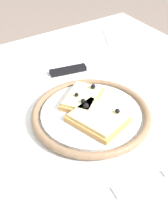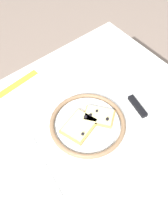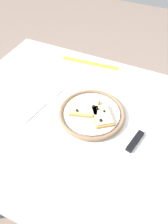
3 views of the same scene
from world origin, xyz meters
name	(u,v)px [view 1 (image 1 of 3)]	position (x,y,z in m)	size (l,w,h in m)	color
dining_table	(117,165)	(0.00, 0.00, 0.66)	(0.92, 0.74, 0.76)	white
plate	(91,114)	(0.06, 0.03, 0.77)	(0.24, 0.24, 0.02)	white
pizza_slice_near	(82,98)	(0.10, 0.02, 0.79)	(0.11, 0.11, 0.03)	tan
pizza_slice_far	(98,118)	(0.03, 0.03, 0.79)	(0.12, 0.11, 0.03)	tan
knife	(55,73)	(0.24, 0.01, 0.77)	(0.07, 0.24, 0.01)	silver
fork	(167,173)	(-0.12, 0.00, 0.76)	(0.05, 0.20, 0.00)	silver
napkin	(127,37)	(0.30, -0.26, 0.76)	(0.11, 0.13, 0.00)	white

